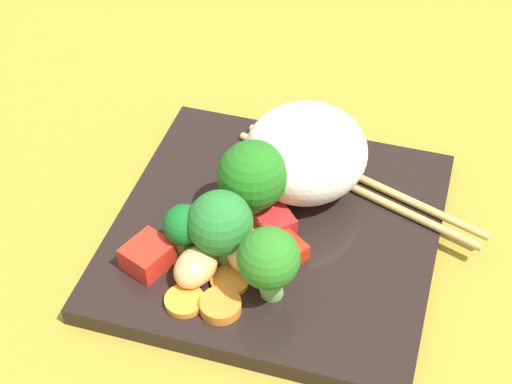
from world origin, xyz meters
TOP-DOWN VIEW (x-y plane):
  - ground_plane at (0.00, 0.00)cm, footprint 110.00×110.00cm
  - square_plate at (0.00, 0.00)cm, footprint 23.73×23.73cm
  - rice_mound at (-4.74, 1.00)cm, footprint 12.67×12.56cm
  - broccoli_floret_0 at (3.90, -2.99)cm, footprint 4.54×4.54cm
  - broccoli_floret_1 at (4.17, -5.53)cm, footprint 2.89×2.89cm
  - broccoli_floret_2 at (-0.51, -1.90)cm, footprint 5.07×5.07cm
  - broccoli_floret_3 at (6.57, 1.06)cm, footprint 4.15×4.15cm
  - carrot_slice_0 at (1.89, -5.71)cm, footprint 3.77×3.77cm
  - carrot_slice_1 at (8.43, -1.69)cm, footprint 3.83×3.83cm
  - carrot_slice_2 at (1.92, -2.10)cm, footprint 3.53×3.53cm
  - carrot_slice_3 at (-0.20, -4.58)cm, footprint 3.68×3.68cm
  - carrot_slice_4 at (8.53, -4.17)cm, footprint 3.50×3.50cm
  - carrot_slice_5 at (6.08, -1.75)cm, footprint 2.70×2.70cm
  - pepper_chunk_0 at (2.81, 1.07)cm, footprint 3.95×3.93cm
  - pepper_chunk_2 at (5.92, -7.66)cm, footprint 3.94×3.76cm
  - pepper_chunk_3 at (0.53, 0.35)cm, footprint 3.43×3.44cm
  - chicken_piece_1 at (6.26, -4.08)cm, footprint 4.20×3.57cm
  - chicken_piece_2 at (4.45, -0.53)cm, footprint 3.64×4.30cm
  - chopstick_pair at (-5.76, 4.96)cm, footprint 9.37×20.38cm

SIDE VIEW (x-z plane):
  - ground_plane at x=0.00cm, z-range -2.00..0.00cm
  - square_plate at x=0.00cm, z-range 0.00..1.43cm
  - carrot_slice_3 at x=-0.20cm, z-range 1.43..1.84cm
  - carrot_slice_5 at x=6.08cm, z-range 1.43..1.86cm
  - carrot_slice_4 at x=8.53cm, z-range 1.43..1.90cm
  - carrot_slice_2 at x=1.92cm, z-range 1.43..1.98cm
  - chopstick_pair at x=-5.76cm, z-range 1.43..2.04cm
  - carrot_slice_0 at x=1.89cm, z-range 1.43..2.10cm
  - carrot_slice_1 at x=8.43cm, z-range 1.43..2.21cm
  - pepper_chunk_0 at x=2.81cm, z-range 1.43..2.66cm
  - pepper_chunk_3 at x=0.53cm, z-range 1.43..2.97cm
  - pepper_chunk_2 at x=5.92cm, z-range 1.43..3.24cm
  - chicken_piece_1 at x=6.26cm, z-range 1.43..3.78cm
  - chicken_piece_2 at x=4.45cm, z-range 1.43..4.49cm
  - broccoli_floret_1 at x=4.17cm, z-range 1.76..6.08cm
  - broccoli_floret_0 at x=3.90cm, z-range 1.80..7.51cm
  - rice_mound at x=-4.74cm, z-range 1.43..8.12cm
  - broccoli_floret_3 at x=6.57cm, z-range 2.05..8.09cm
  - broccoli_floret_2 at x=-0.51cm, z-range 2.07..8.77cm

